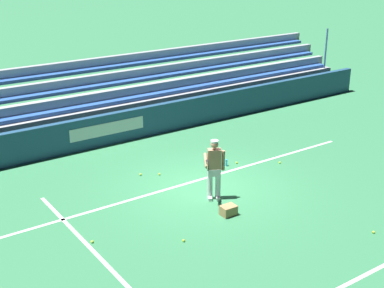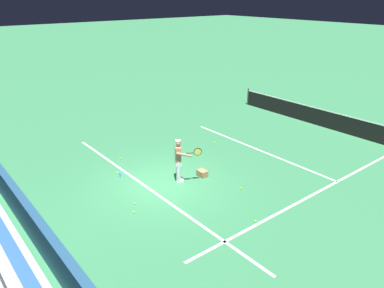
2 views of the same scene
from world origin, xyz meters
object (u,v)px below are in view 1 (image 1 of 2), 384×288
object	(u,v)px
tennis_player	(214,169)
tennis_ball_near_player	(159,174)
tennis_ball_midcourt	(374,232)
tennis_ball_by_box	(184,241)
tennis_ball_far_right	(140,174)
tennis_ball_far_left	(280,163)
tennis_ball_stray_back	(92,242)
ball_box_cardboard	(228,210)
water_bottle	(226,163)
tennis_ball_toward_net	(237,163)

from	to	relation	value
tennis_player	tennis_ball_near_player	world-z (taller)	tennis_player
tennis_ball_midcourt	tennis_ball_near_player	bearing A→B (deg)	-67.50
tennis_ball_by_box	tennis_ball_far_right	size ratio (longest dim) A/B	1.00
tennis_ball_by_box	tennis_ball_midcourt	xyz separation A→B (m)	(-4.02, 2.32, 0.00)
tennis_ball_far_left	tennis_ball_far_right	bearing A→B (deg)	-22.75
tennis_player	tennis_ball_by_box	size ratio (longest dim) A/B	25.98
tennis_ball_far_right	tennis_ball_midcourt	bearing A→B (deg)	115.14
tennis_ball_stray_back	tennis_ball_near_player	bearing A→B (deg)	-143.93
tennis_ball_far_left	ball_box_cardboard	bearing A→B (deg)	26.78
tennis_ball_far_right	tennis_ball_midcourt	distance (m)	6.93
tennis_ball_by_box	tennis_ball_far_left	world-z (taller)	same
tennis_ball_stray_back	water_bottle	bearing A→B (deg)	-161.30
tennis_ball_stray_back	water_bottle	xyz separation A→B (m)	(-5.48, -1.86, 0.08)
tennis_ball_far_right	tennis_ball_midcourt	xyz separation A→B (m)	(-2.95, 6.28, 0.00)
ball_box_cardboard	tennis_ball_toward_net	bearing A→B (deg)	-132.84
ball_box_cardboard	tennis_ball_near_player	bearing A→B (deg)	-87.31
tennis_player	tennis_ball_far_left	size ratio (longest dim) A/B	25.98
water_bottle	ball_box_cardboard	bearing A→B (deg)	52.76
tennis_ball_toward_net	tennis_ball_by_box	bearing A→B (deg)	36.37
tennis_ball_midcourt	water_bottle	xyz separation A→B (m)	(0.34, -5.37, 0.08)
ball_box_cardboard	tennis_ball_toward_net	world-z (taller)	ball_box_cardboard
tennis_ball_by_box	tennis_ball_toward_net	bearing A→B (deg)	-143.63
tennis_ball_far_right	water_bottle	xyz separation A→B (m)	(-2.60, 0.91, 0.08)
water_bottle	tennis_player	bearing A→B (deg)	43.32
tennis_player	tennis_ball_near_player	size ratio (longest dim) A/B	25.98
tennis_ball_far_right	tennis_ball_far_left	xyz separation A→B (m)	(-4.14, 1.74, 0.00)
tennis_ball_stray_back	tennis_ball_far_right	size ratio (longest dim) A/B	1.00
water_bottle	tennis_ball_far_right	bearing A→B (deg)	-19.27
tennis_ball_stray_back	tennis_ball_far_right	distance (m)	3.99
ball_box_cardboard	water_bottle	world-z (taller)	ball_box_cardboard
tennis_player	tennis_ball_toward_net	distance (m)	2.78
tennis_player	tennis_ball_toward_net	world-z (taller)	tennis_player
tennis_player	tennis_ball_far_left	distance (m)	3.47
tennis_ball_near_player	water_bottle	bearing A→B (deg)	164.48
tennis_ball_stray_back	tennis_ball_far_left	size ratio (longest dim) A/B	1.00
tennis_ball_stray_back	tennis_ball_toward_net	distance (m)	6.15
tennis_ball_stray_back	tennis_player	bearing A→B (deg)	-176.56
tennis_ball_midcourt	water_bottle	size ratio (longest dim) A/B	0.30
tennis_ball_stray_back	tennis_ball_far_left	distance (m)	7.10
tennis_ball_stray_back	ball_box_cardboard	bearing A→B (deg)	168.04
tennis_ball_far_left	water_bottle	size ratio (longest dim) A/B	0.30
ball_box_cardboard	tennis_player	bearing A→B (deg)	-104.33
tennis_ball_toward_net	tennis_ball_near_player	distance (m)	2.60
tennis_ball_stray_back	tennis_ball_near_player	distance (m)	4.15
tennis_ball_far_left	tennis_ball_midcourt	size ratio (longest dim) A/B	1.00
ball_box_cardboard	tennis_ball_midcourt	size ratio (longest dim) A/B	6.06
tennis_ball_stray_back	water_bottle	distance (m)	5.79
ball_box_cardboard	tennis_ball_stray_back	size ratio (longest dim) A/B	6.06
tennis_ball_far_left	tennis_ball_near_player	bearing A→B (deg)	-21.14
tennis_player	tennis_ball_far_left	world-z (taller)	tennis_player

